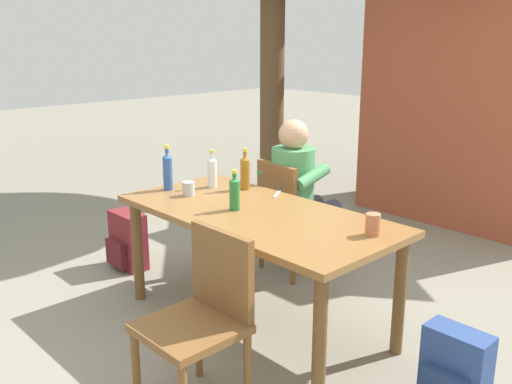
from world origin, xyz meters
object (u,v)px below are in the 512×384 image
(bottle_blue, at_px, (168,171))
(cup_terracotta, at_px, (373,225))
(bottle_clear, at_px, (212,171))
(backpack_by_far_side, at_px, (127,241))
(dining_table, at_px, (256,225))
(brick_kiosk, at_px, (488,62))
(bottle_green, at_px, (235,193))
(chair_near_right, at_px, (203,311))
(person_in_white_shirt, at_px, (300,188))
(chair_far_left, at_px, (289,212))
(bottle_amber, at_px, (245,172))
(cup_steel, at_px, (189,189))
(backpack_by_near_side, at_px, (455,369))
(table_knife, at_px, (278,192))

(bottle_blue, xyz_separation_m, cup_terracotta, (1.50, 0.25, -0.08))
(bottle_clear, xyz_separation_m, backpack_by_far_side, (-0.72, -0.28, -0.64))
(bottle_blue, bearing_deg, dining_table, 7.22)
(backpack_by_far_side, height_order, brick_kiosk, brick_kiosk)
(dining_table, relative_size, bottle_green, 7.10)
(chair_near_right, relative_size, person_in_white_shirt, 0.74)
(brick_kiosk, bearing_deg, chair_far_left, -95.35)
(bottle_amber, distance_m, cup_terracotta, 1.15)
(bottle_amber, relative_size, cup_terracotta, 2.42)
(bottle_amber, bearing_deg, cup_steel, -110.16)
(bottle_clear, bearing_deg, dining_table, -15.09)
(person_in_white_shirt, xyz_separation_m, backpack_by_near_side, (1.65, -0.68, -0.47))
(chair_near_right, distance_m, bottle_green, 0.90)
(dining_table, height_order, backpack_by_near_side, dining_table)
(chair_near_right, bearing_deg, table_knife, 118.12)
(cup_steel, bearing_deg, cup_terracotta, 10.70)
(bottle_amber, distance_m, cup_steel, 0.41)
(chair_near_right, height_order, backpack_by_far_side, chair_near_right)
(chair_near_right, height_order, cup_steel, chair_near_right)
(cup_steel, height_order, backpack_by_near_side, cup_steel)
(bottle_green, distance_m, backpack_by_near_side, 1.53)
(bottle_green, height_order, brick_kiosk, brick_kiosk)
(chair_near_right, relative_size, bottle_clear, 3.31)
(chair_near_right, xyz_separation_m, cup_terracotta, (0.33, 0.88, 0.31))
(chair_far_left, bearing_deg, bottle_clear, -110.40)
(bottle_amber, bearing_deg, bottle_clear, -147.58)
(bottle_amber, relative_size, backpack_by_far_side, 0.64)
(bottle_amber, bearing_deg, cup_terracotta, -6.72)
(chair_near_right, xyz_separation_m, table_knife, (-0.60, 1.12, 0.26))
(dining_table, height_order, brick_kiosk, brick_kiosk)
(bottle_clear, bearing_deg, cup_terracotta, -0.37)
(dining_table, relative_size, cup_terracotta, 14.99)
(cup_terracotta, xyz_separation_m, brick_kiosk, (-0.90, 3.12, 0.71))
(dining_table, xyz_separation_m, table_knife, (-0.20, 0.40, 0.09))
(person_in_white_shirt, bearing_deg, backpack_by_far_side, -134.65)
(chair_far_left, distance_m, bottle_green, 0.92)
(bottle_amber, bearing_deg, bottle_blue, -132.13)
(cup_terracotta, bearing_deg, bottle_clear, 179.63)
(person_in_white_shirt, xyz_separation_m, cup_terracotta, (1.12, -0.68, 0.15))
(chair_far_left, distance_m, cup_terracotta, 1.31)
(brick_kiosk, bearing_deg, bottle_blue, -100.10)
(dining_table, bearing_deg, cup_terracotta, 12.21)
(dining_table, relative_size, bottle_amber, 6.20)
(bottle_green, height_order, bottle_blue, bottle_blue)
(bottle_amber, bearing_deg, chair_far_left, 88.80)
(dining_table, distance_m, person_in_white_shirt, 0.92)
(dining_table, xyz_separation_m, backpack_by_far_side, (-1.34, -0.12, -0.44))
(bottle_green, xyz_separation_m, cup_steel, (-0.45, -0.01, -0.06))
(backpack_by_near_side, bearing_deg, brick_kiosk, 114.47)
(bottle_amber, bearing_deg, person_in_white_shirt, 88.03)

